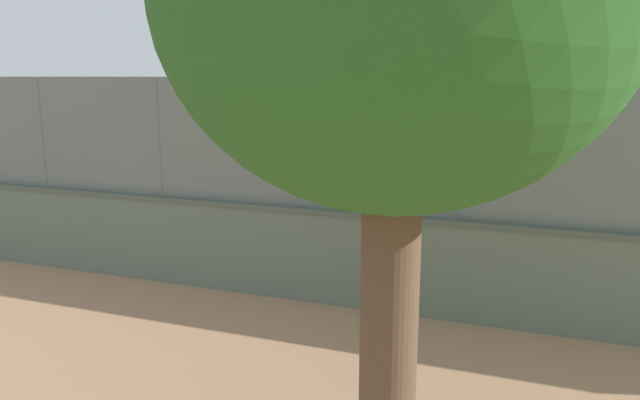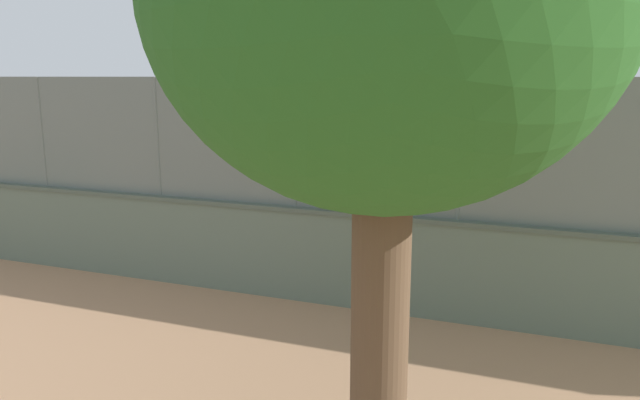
{
  "view_description": "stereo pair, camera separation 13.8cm",
  "coord_description": "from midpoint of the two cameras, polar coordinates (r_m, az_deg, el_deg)",
  "views": [
    {
      "loc": [
        -5.12,
        21.25,
        4.2
      ],
      "look_at": [
        0.65,
        7.08,
        1.05
      ],
      "focal_mm": 33.82,
      "sensor_mm": 36.0,
      "label": 1
    },
    {
      "loc": [
        -5.25,
        21.2,
        4.2
      ],
      "look_at": [
        0.65,
        7.08,
        1.05
      ],
      "focal_mm": 33.82,
      "sensor_mm": 36.0,
      "label": 2
    }
  ],
  "objects": [
    {
      "name": "player_at_service_line",
      "position": [
        13.71,
        13.55,
        -2.84
      ],
      "size": [
        0.69,
        1.19,
        1.46
      ],
      "color": "black",
      "rests_on": "ground_plane"
    },
    {
      "name": "sports_ball",
      "position": [
        12.24,
        7.94,
        -3.65
      ],
      "size": [
        0.14,
        0.14,
        0.14
      ],
      "primitive_type": "sphere",
      "color": "yellow"
    },
    {
      "name": "courtside_bench",
      "position": [
        12.34,
        27.44,
        -7.35
      ],
      "size": [
        1.61,
        0.43,
        0.87
      ],
      "color": "gray",
      "rests_on": "ground_plane"
    },
    {
      "name": "perimeter_wall",
      "position": [
        12.97,
        -14.81,
        -3.47
      ],
      "size": [
        30.64,
        1.46,
        1.8
      ],
      "color": "slate",
      "rests_on": "ground_plane"
    },
    {
      "name": "ground_plane",
      "position": [
        22.25,
        8.28,
        0.63
      ],
      "size": [
        260.0,
        260.0,
        0.0
      ],
      "primitive_type": "plane",
      "color": "tan"
    },
    {
      "name": "player_baseline_waiting",
      "position": [
        22.16,
        0.12,
        3.34
      ],
      "size": [
        0.81,
        0.76,
        1.7
      ],
      "color": "#591919",
      "rests_on": "ground_plane"
    },
    {
      "name": "fence_panel_on_wall",
      "position": [
        12.6,
        -15.3,
        5.75
      ],
      "size": [
        30.08,
        1.07,
        2.39
      ],
      "color": "slate",
      "rests_on": "perimeter_wall"
    }
  ]
}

